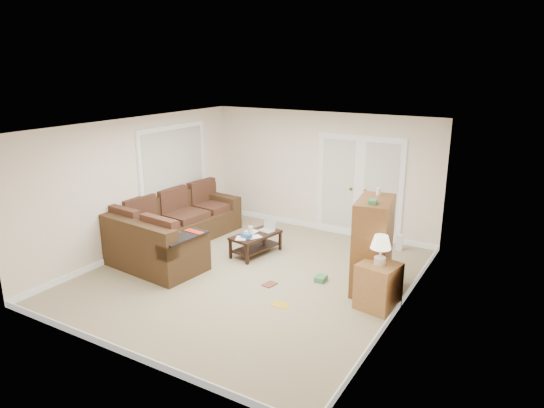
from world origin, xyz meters
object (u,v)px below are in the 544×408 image
Objects in this scene: sectional_sofa at (169,232)px; coffee_table at (256,243)px; side_cabinet at (378,282)px; tv_armoire at (372,245)px.

coffee_table is (1.53, 0.66, -0.14)m from sectional_sofa.
tv_armoire is at bearing 129.29° from side_cabinet.
side_cabinet is at bearing -7.61° from coffee_table.
tv_armoire is 1.42× the size of side_cabinet.
side_cabinet is at bearing -70.44° from tv_armoire.
sectional_sofa is 3.88m from tv_armoire.
coffee_table is 2.76m from side_cabinet.
tv_armoire reaches higher than coffee_table.
coffee_table is at bearing 162.99° from tv_armoire.
tv_armoire is 0.70m from side_cabinet.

